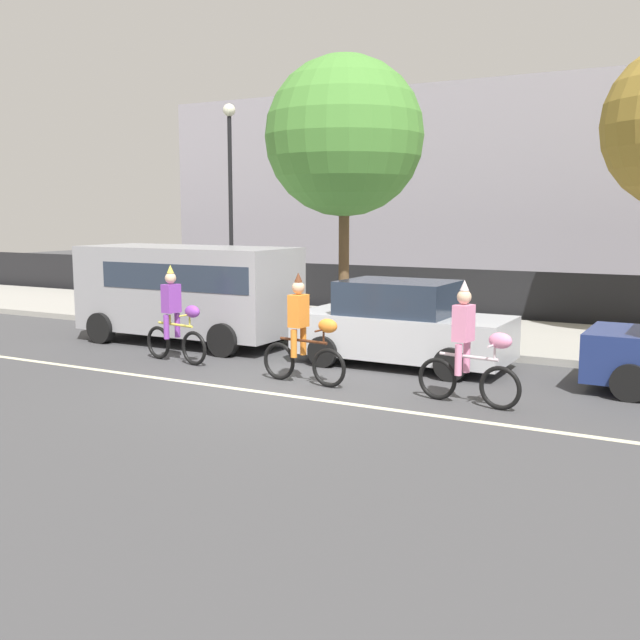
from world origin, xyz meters
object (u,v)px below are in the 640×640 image
at_px(parade_cyclist_purple, 176,320).
at_px(parade_cyclist_orange, 304,336).
at_px(parked_car_silver, 402,326).
at_px(parked_van_grey, 190,287).
at_px(street_lamp_post, 230,176).
at_px(parade_cyclist_pink, 470,351).

height_order(parade_cyclist_purple, parade_cyclist_orange, same).
height_order(parade_cyclist_purple, parked_car_silver, parade_cyclist_purple).
bearing_deg(parked_van_grey, parade_cyclist_purple, -58.99).
relative_size(parade_cyclist_purple, parade_cyclist_orange, 1.00).
relative_size(parked_van_grey, parked_car_silver, 1.22).
height_order(parade_cyclist_orange, parked_van_grey, parked_van_grey).
distance_m(parked_van_grey, street_lamp_post, 5.82).
relative_size(parade_cyclist_pink, parked_car_silver, 0.47).
height_order(parked_car_silver, street_lamp_post, street_lamp_post).
xyz_separation_m(parade_cyclist_pink, parked_car_silver, (-2.08, 2.30, -0.06)).
bearing_deg(parade_cyclist_pink, street_lamp_post, 143.29).
bearing_deg(parade_cyclist_pink, parade_cyclist_orange, 179.21).
relative_size(parade_cyclist_pink, parked_van_grey, 0.38).
height_order(parade_cyclist_pink, parked_car_silver, parade_cyclist_pink).
bearing_deg(street_lamp_post, parade_cyclist_orange, -47.14).
distance_m(parade_cyclist_purple, parked_van_grey, 2.25).
distance_m(parked_car_silver, street_lamp_post, 9.29).
xyz_separation_m(parked_van_grey, street_lamp_post, (-2.18, 4.67, 2.71)).
bearing_deg(parade_cyclist_orange, parade_cyclist_purple, 172.50).
height_order(parked_van_grey, parked_car_silver, parked_van_grey).
bearing_deg(parked_car_silver, parade_cyclist_pink, -47.95).
height_order(parade_cyclist_pink, parked_van_grey, parked_van_grey).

